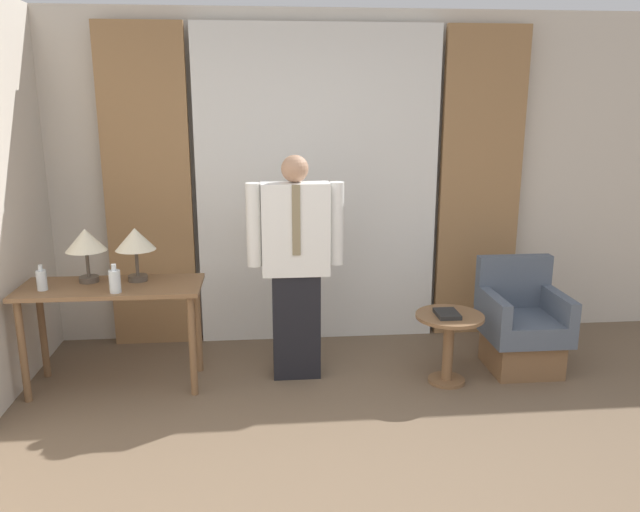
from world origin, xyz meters
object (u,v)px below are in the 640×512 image
(desk, at_px, (112,301))
(bottle_near_edge, at_px, (115,281))
(table_lamp_left, at_px, (86,242))
(table_lamp_right, at_px, (135,241))
(side_table, at_px, (449,336))
(person, at_px, (296,261))
(armchair, at_px, (521,328))
(bottle_by_lamp, at_px, (42,280))
(book, at_px, (447,314))

(desk, xyz_separation_m, bottle_near_edge, (0.07, -0.17, 0.20))
(table_lamp_left, distance_m, table_lamp_right, 0.34)
(desk, height_order, table_lamp_right, table_lamp_right)
(bottle_near_edge, xyz_separation_m, side_table, (2.29, 0.00, -0.48))
(person, height_order, armchair, person)
(bottle_near_edge, distance_m, side_table, 2.34)
(side_table, bearing_deg, table_lamp_left, 173.99)
(desk, bearing_deg, bottle_by_lamp, -170.19)
(table_lamp_left, distance_m, bottle_near_edge, 0.42)
(table_lamp_right, bearing_deg, desk, -149.83)
(bottle_by_lamp, relative_size, book, 0.85)
(table_lamp_left, height_order, person, person)
(person, bearing_deg, bottle_near_edge, -169.51)
(desk, height_order, book, desk)
(desk, bearing_deg, table_lamp_right, 30.17)
(table_lamp_right, xyz_separation_m, book, (2.17, -0.29, -0.50))
(side_table, xyz_separation_m, book, (-0.03, -0.02, 0.18))
(table_lamp_left, distance_m, armchair, 3.24)
(table_lamp_right, relative_size, book, 1.84)
(bottle_by_lamp, bearing_deg, bottle_near_edge, -11.10)
(bottle_near_edge, height_order, side_table, bottle_near_edge)
(armchair, bearing_deg, bottle_near_edge, -175.92)
(person, bearing_deg, armchair, -0.56)
(side_table, distance_m, book, 0.18)
(bottle_near_edge, height_order, bottle_by_lamp, bottle_near_edge)
(desk, xyz_separation_m, table_lamp_right, (0.17, 0.10, 0.40))
(bottle_near_edge, height_order, armchair, bottle_near_edge)
(desk, height_order, table_lamp_left, table_lamp_left)
(bottle_by_lamp, xyz_separation_m, book, (2.77, -0.12, -0.29))
(bottle_by_lamp, relative_size, person, 0.11)
(table_lamp_right, distance_m, armchair, 2.91)
(desk, distance_m, bottle_by_lamp, 0.48)
(desk, height_order, armchair, armchair)
(person, distance_m, book, 1.13)
(table_lamp_left, relative_size, person, 0.23)
(desk, distance_m, table_lamp_right, 0.45)
(armchair, bearing_deg, person, 179.44)
(bottle_near_edge, bearing_deg, person, 10.49)
(bottle_near_edge, relative_size, bottle_by_lamp, 1.11)
(side_table, bearing_deg, bottle_by_lamp, 178.06)
(armchair, height_order, book, armchair)
(table_lamp_left, relative_size, table_lamp_right, 1.00)
(desk, bearing_deg, book, -4.65)
(book, bearing_deg, side_table, 38.39)
(desk, relative_size, table_lamp_right, 3.26)
(table_lamp_right, relative_size, person, 0.23)
(desk, height_order, bottle_by_lamp, bottle_by_lamp)
(bottle_by_lamp, height_order, side_table, bottle_by_lamp)
(desk, relative_size, bottle_by_lamp, 7.04)
(bottle_near_edge, bearing_deg, book, -0.45)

